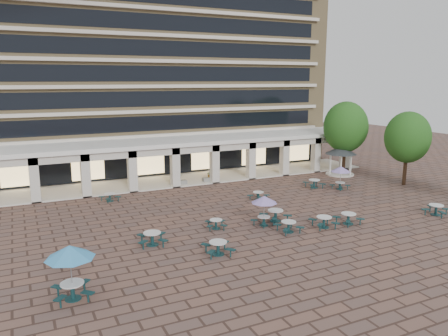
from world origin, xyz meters
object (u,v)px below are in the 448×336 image
at_px(picnic_table_1, 289,226).
at_px(gazebo, 341,153).
at_px(picnic_table_0, 218,247).
at_px(picnic_table_2, 324,221).
at_px(planter_right, 210,178).
at_px(planter_left, 179,180).

relative_size(picnic_table_1, gazebo, 0.52).
bearing_deg(picnic_table_0, picnic_table_1, 22.46).
xyz_separation_m(picnic_table_2, planter_right, (-1.71, 16.46, -0.06)).
distance_m(picnic_table_0, gazebo, 26.21).
distance_m(picnic_table_1, gazebo, 20.49).
bearing_deg(planter_left, planter_right, 0.00).
height_order(picnic_table_1, planter_right, planter_right).
relative_size(picnic_table_1, planter_left, 1.19).
height_order(picnic_table_0, gazebo, gazebo).
xyz_separation_m(picnic_table_2, gazebo, (12.76, 13.45, 1.93)).
bearing_deg(gazebo, planter_left, 170.39).
distance_m(picnic_table_0, picnic_table_1, 6.25).
height_order(picnic_table_2, planter_right, planter_right).
xyz_separation_m(picnic_table_1, planter_right, (1.10, 16.18, -0.04)).
bearing_deg(planter_right, planter_left, 180.00).
relative_size(picnic_table_0, picnic_table_1, 1.14).
xyz_separation_m(picnic_table_0, gazebo, (21.64, 14.66, 1.93)).
bearing_deg(planter_left, picnic_table_0, -102.28).
relative_size(picnic_table_1, planter_right, 1.19).
distance_m(picnic_table_2, gazebo, 18.64).
height_order(gazebo, planter_right, gazebo).
distance_m(gazebo, planter_right, 14.92).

